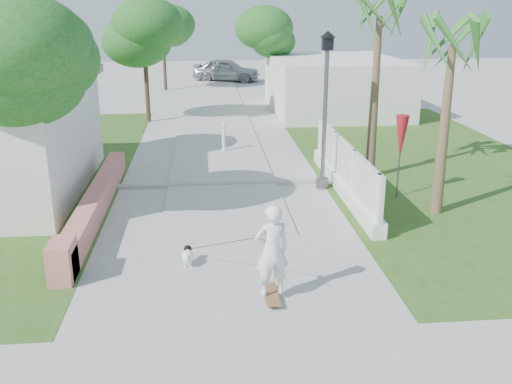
{
  "coord_description": "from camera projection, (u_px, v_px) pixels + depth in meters",
  "views": [
    {
      "loc": [
        -0.5,
        -10.13,
        5.13
      ],
      "look_at": [
        0.63,
        1.98,
        1.1
      ],
      "focal_mm": 40.0,
      "sensor_mm": 36.0,
      "label": 1
    }
  ],
  "objects": [
    {
      "name": "grass_right",
      "position": [
        426.0,
        162.0,
        19.4
      ],
      "size": [
        8.0,
        20.0,
        0.01
      ],
      "primitive_type": "cube",
      "color": "#31571B",
      "rests_on": "ground"
    },
    {
      "name": "skateboarder",
      "position": [
        228.0,
        245.0,
        10.8
      ],
      "size": [
        1.89,
        2.22,
        1.82
      ],
      "rotation": [
        0.0,
        0.0,
        3.35
      ],
      "color": "brown",
      "rests_on": "ground"
    },
    {
      "name": "grass_left",
      "position": [
        1.0,
        173.0,
        18.17
      ],
      "size": [
        8.0,
        20.0,
        0.01
      ],
      "primitive_type": "cube",
      "color": "#31571B",
      "rests_on": "ground"
    },
    {
      "name": "ground",
      "position": [
        234.0,
        277.0,
        11.23
      ],
      "size": [
        90.0,
        90.0,
        0.0
      ],
      "primitive_type": "plane",
      "color": "#B7B7B2",
      "rests_on": "ground"
    },
    {
      "name": "tree_path_right",
      "position": [
        274.0,
        37.0,
        29.3
      ],
      "size": [
        3.0,
        3.0,
        4.79
      ],
      "color": "#4C3826",
      "rests_on": "ground"
    },
    {
      "name": "palm_far",
      "position": [
        379.0,
        27.0,
        16.37
      ],
      "size": [
        1.8,
        1.8,
        5.3
      ],
      "color": "brown",
      "rests_on": "ground"
    },
    {
      "name": "palm_near",
      "position": [
        452.0,
        56.0,
        13.48
      ],
      "size": [
        1.8,
        1.8,
        4.7
      ],
      "color": "brown",
      "rests_on": "ground"
    },
    {
      "name": "building_right",
      "position": [
        334.0,
        84.0,
        28.36
      ],
      "size": [
        6.0,
        8.0,
        2.6
      ],
      "primitive_type": "cube",
      "color": "silver",
      "rests_on": "ground"
    },
    {
      "name": "tree_path_far",
      "position": [
        163.0,
        26.0,
        34.34
      ],
      "size": [
        3.2,
        3.2,
        5.17
      ],
      "color": "#4C3826",
      "rests_on": "ground"
    },
    {
      "name": "lattice_fence",
      "position": [
        344.0,
        174.0,
        16.08
      ],
      "size": [
        0.35,
        7.0,
        1.5
      ],
      "color": "white",
      "rests_on": "ground"
    },
    {
      "name": "street_lamp",
      "position": [
        325.0,
        105.0,
        15.92
      ],
      "size": [
        0.44,
        0.44,
        4.44
      ],
      "color": "#59595E",
      "rests_on": "ground"
    },
    {
      "name": "patio_umbrella",
      "position": [
        401.0,
        138.0,
        15.37
      ],
      "size": [
        0.36,
        0.36,
        2.3
      ],
      "color": "#59595E",
      "rests_on": "ground"
    },
    {
      "name": "path_strip",
      "position": [
        213.0,
        105.0,
        30.12
      ],
      "size": [
        3.2,
        36.0,
        0.06
      ],
      "primitive_type": "cube",
      "color": "#B7B7B2",
      "rests_on": "ground"
    },
    {
      "name": "dog",
      "position": [
        188.0,
        255.0,
        11.71
      ],
      "size": [
        0.25,
        0.56,
        0.38
      ],
      "rotation": [
        0.0,
        0.0,
        -0.01
      ],
      "color": "white",
      "rests_on": "ground"
    },
    {
      "name": "tree_left_near",
      "position": [
        19.0,
        66.0,
        12.45
      ],
      "size": [
        3.6,
        3.6,
        5.28
      ],
      "color": "#4C3826",
      "rests_on": "ground"
    },
    {
      "name": "parked_car",
      "position": [
        226.0,
        70.0,
        39.36
      ],
      "size": [
        4.86,
        2.99,
        1.54
      ],
      "primitive_type": "imported",
      "rotation": [
        0.0,
        0.0,
        1.3
      ],
      "color": "#ADAFB5",
      "rests_on": "ground"
    },
    {
      "name": "bollard",
      "position": [
        224.0,
        136.0,
        20.51
      ],
      "size": [
        0.14,
        0.14,
        1.09
      ],
      "color": "white",
      "rests_on": "ground"
    },
    {
      "name": "tree_path_left",
      "position": [
        144.0,
        35.0,
        24.87
      ],
      "size": [
        3.4,
        3.4,
        5.23
      ],
      "color": "#4C3826",
      "rests_on": "ground"
    },
    {
      "name": "curb",
      "position": [
        222.0,
        184.0,
        16.88
      ],
      "size": [
        6.5,
        0.25,
        0.1
      ],
      "primitive_type": "cube",
      "color": "#999993",
      "rests_on": "ground"
    },
    {
      "name": "tree_left_mid",
      "position": [
        41.0,
        59.0,
        17.66
      ],
      "size": [
        3.2,
        3.2,
        4.85
      ],
      "color": "#4C3826",
      "rests_on": "ground"
    },
    {
      "name": "pink_wall",
      "position": [
        93.0,
        207.0,
        14.2
      ],
      "size": [
        0.45,
        8.2,
        0.8
      ],
      "color": "#BF7362",
      "rests_on": "ground"
    }
  ]
}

